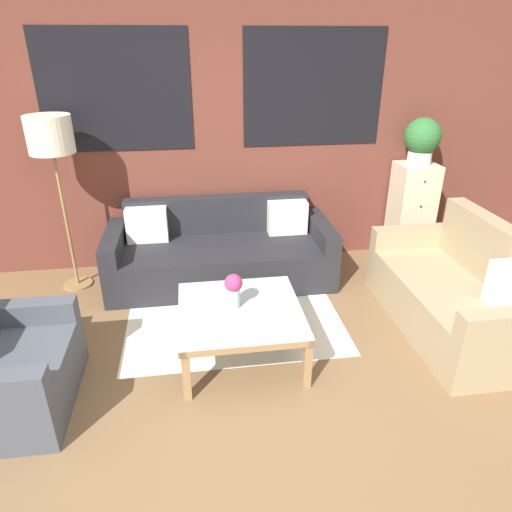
# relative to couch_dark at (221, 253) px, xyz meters

# --- Properties ---
(ground_plane) EXTENTS (16.00, 16.00, 0.00)m
(ground_plane) POSITION_rel_couch_dark_xyz_m (0.05, -1.95, -0.28)
(ground_plane) COLOR brown
(wall_back_brick) EXTENTS (8.40, 0.09, 2.80)m
(wall_back_brick) POSITION_rel_couch_dark_xyz_m (0.05, 0.49, 1.13)
(wall_back_brick) COLOR brown
(wall_back_brick) RESTS_ON ground_plane
(rug) EXTENTS (1.86, 1.45, 0.00)m
(rug) POSITION_rel_couch_dark_xyz_m (0.06, -0.73, -0.27)
(rug) COLOR silver
(rug) RESTS_ON ground_plane
(couch_dark) EXTENTS (2.20, 0.88, 0.78)m
(couch_dark) POSITION_rel_couch_dark_xyz_m (0.00, 0.00, 0.00)
(couch_dark) COLOR #232328
(couch_dark) RESTS_ON ground_plane
(settee_vintage) EXTENTS (0.80, 1.65, 0.92)m
(settee_vintage) POSITION_rel_couch_dark_xyz_m (1.89, -1.17, 0.03)
(settee_vintage) COLOR tan
(settee_vintage) RESTS_ON ground_plane
(coffee_table) EXTENTS (0.91, 0.91, 0.43)m
(coffee_table) POSITION_rel_couch_dark_xyz_m (0.06, -1.30, 0.09)
(coffee_table) COLOR silver
(coffee_table) RESTS_ON ground_plane
(floor_lamp) EXTENTS (0.39, 0.39, 1.65)m
(floor_lamp) POSITION_rel_couch_dark_xyz_m (-1.44, 0.06, 1.16)
(floor_lamp) COLOR olive
(floor_lamp) RESTS_ON ground_plane
(drawer_cabinet) EXTENTS (0.41, 0.39, 1.06)m
(drawer_cabinet) POSITION_rel_couch_dark_xyz_m (2.10, 0.22, 0.25)
(drawer_cabinet) COLOR beige
(drawer_cabinet) RESTS_ON ground_plane
(potted_plant) EXTENTS (0.37, 0.37, 0.47)m
(potted_plant) POSITION_rel_couch_dark_xyz_m (2.10, 0.22, 1.04)
(potted_plant) COLOR silver
(potted_plant) RESTS_ON drawer_cabinet
(flower_vase) EXTENTS (0.13, 0.13, 0.27)m
(flower_vase) POSITION_rel_couch_dark_xyz_m (0.01, -1.27, 0.31)
(flower_vase) COLOR #ADBCC6
(flower_vase) RESTS_ON coffee_table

